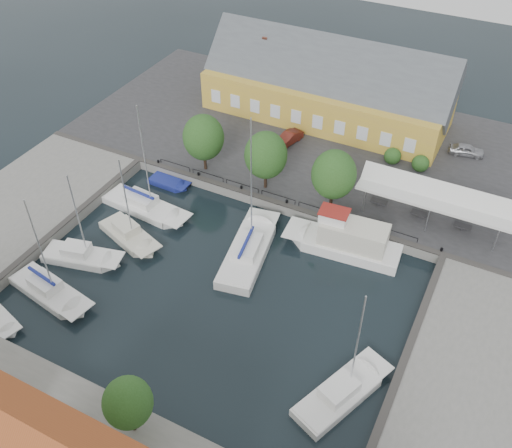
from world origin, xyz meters
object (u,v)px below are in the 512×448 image
Objects in this scene: west_boat_a at (145,208)px; west_boat_d at (50,293)px; warehouse at (323,87)px; launch_nw at (169,184)px; tent_canopy at (435,197)px; trawler at (347,242)px; car_silver at (467,150)px; center_sailboat at (248,252)px; east_boat_c at (341,394)px; west_boat_b at (129,236)px; car_red at (288,138)px; west_boat_c at (81,258)px.

west_boat_a reaches higher than west_boat_d.
launch_nw is at bearing -115.44° from warehouse.
tent_canopy is 26.60m from launch_nw.
warehouse is 2.60× the size of trawler.
car_silver is 0.33× the size of west_boat_d.
center_sailboat is 1.34× the size of east_boat_c.
warehouse is 38.14m from west_boat_d.
tent_canopy is at bearing 30.18° from west_boat_b.
car_red is 26.00m from west_boat_c.
east_boat_c is (15.68, -34.78, -4.17)m from warehouse.
car_red is at bearing 99.03° from car_silver.
west_boat_c is at bearing -92.92° from launch_nw.
west_boat_b is (-24.33, -14.15, -3.42)m from tent_canopy.
car_red is (-0.75, -7.93, -2.78)m from warehouse.
east_boat_c is (4.93, -14.39, -0.76)m from trawler.
car_red is at bearing 53.46° from launch_nw.
west_boat_c is 4.51m from west_boat_d.
west_boat_a reaches higher than trawler.
warehouse is 2.29× the size of west_boat_a.
west_boat_c is (-27.21, -30.99, -1.37)m from car_silver.
tent_canopy is 1.40× the size of west_boat_c.
west_boat_b is at bearing 79.17° from west_boat_d.
center_sailboat is at bearing 29.27° from west_boat_c.
west_boat_a is at bearing -102.45° from car_red.
west_boat_c is 2.20× the size of launch_nw.
tent_canopy is 17.76m from center_sailboat.
car_red is at bearing 70.82° from west_boat_b.
warehouse reaches higher than launch_nw.
launch_nw is at bearing 93.49° from west_boat_a.
warehouse is 2.91× the size of west_boat_b.
east_boat_c is at bearing -23.92° from west_boat_a.
warehouse is 21.83m from launch_nw.
center_sailboat is (-14.22, -23.71, -1.27)m from car_silver.
tent_canopy is 12.79m from car_silver.
west_boat_a reaches higher than warehouse.
west_boat_c is at bearing 174.34° from east_boat_c.
center_sailboat is 12.10m from west_boat_a.
center_sailboat reaches higher than west_boat_b.
center_sailboat is 14.90m from west_boat_c.
west_boat_b is at bearing 63.50° from west_boat_c.
warehouse is 17.63m from car_silver.
car_silver is at bearing 70.93° from trawler.
west_boat_c reaches higher than car_silver.
west_boat_d is at bearing -84.33° from west_boat_c.
east_boat_c is 25.16m from west_boat_d.
trawler reaches higher than car_silver.
east_boat_c is at bearing -65.73° from warehouse.
car_red is at bearing 69.48° from west_boat_c.
warehouse is 21.63m from tent_canopy.
west_boat_b is (-23.42, 6.77, 0.00)m from east_boat_c.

